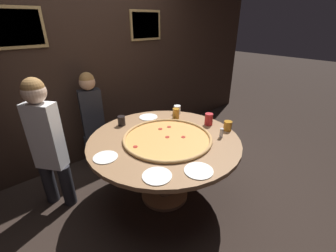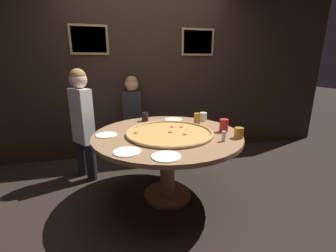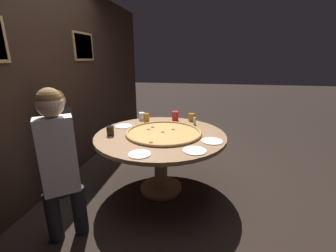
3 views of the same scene
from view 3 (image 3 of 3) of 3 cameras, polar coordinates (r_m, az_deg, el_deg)
ground_plane at (r=2.96m, az=-1.75°, el=-15.63°), size 24.00×24.00×0.00m
back_wall at (r=3.09m, az=-27.91°, el=9.65°), size 6.40×0.08×2.60m
dining_table at (r=2.69m, az=-1.86°, el=-4.73°), size 1.52×1.52×0.74m
giant_pizza at (r=2.64m, az=-1.10°, el=-1.64°), size 0.89×0.89×0.03m
drink_cup_near_right at (r=3.23m, az=-6.68°, el=2.49°), size 0.09×0.09×0.11m
drink_cup_beside_pizza at (r=3.16m, az=1.86°, el=2.53°), size 0.09×0.09×0.13m
drink_cup_near_left at (r=3.18m, az=5.99°, el=2.26°), size 0.09×0.09×0.10m
drink_cup_front_edge at (r=2.65m, az=-14.44°, el=-1.20°), size 0.08×0.08×0.11m
drink_cup_by_shaker at (r=3.09m, az=-5.48°, el=2.04°), size 0.08×0.08×0.13m
white_plate_left_side at (r=2.97m, az=-11.21°, el=-0.00°), size 0.22×0.22×0.01m
white_plate_right_side at (r=2.10m, az=-7.25°, el=-7.09°), size 0.21×0.21×0.01m
white_plate_beside_cup at (r=2.44m, az=11.13°, el=-3.77°), size 0.23×0.23×0.01m
white_plate_near_front at (r=2.18m, az=6.78°, el=-6.20°), size 0.23×0.23×0.01m
condiment_shaker at (r=3.00m, az=6.73°, el=1.28°), size 0.04×0.04×0.10m
diner_far_left at (r=2.86m, az=-25.36°, el=-2.61°), size 0.33×0.20×1.27m
diner_side_left at (r=2.11m, az=-26.06°, el=-7.56°), size 0.31×0.35×1.38m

